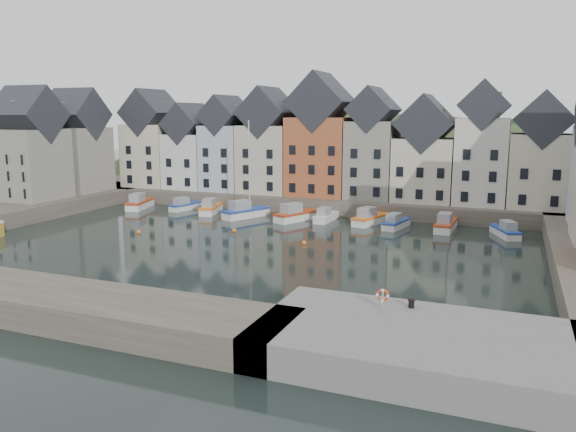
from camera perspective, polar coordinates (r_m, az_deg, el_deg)
The scene contains 19 objects.
ground at distance 58.34m, azimuth -5.61°, elevation -3.42°, with size 260.00×260.00×0.00m, color black.
far_quay at distance 85.36m, azimuth 3.69°, elevation 1.70°, with size 90.00×16.00×2.00m, color #484137.
near_quay at distance 33.10m, azimuth 12.99°, elevation -12.80°, with size 18.00×10.00×2.00m, color #60605E.
hillside at distance 113.93m, azimuth 7.71°, elevation -5.93°, with size 153.60×70.40×64.00m.
far_terrace at distance 81.67m, azimuth 5.47°, elevation 6.84°, with size 72.37×8.16×17.78m.
left_terrace at distance 89.24m, azimuth -22.59°, elevation 6.39°, with size 7.65×17.00×15.69m.
mooring_buoys at distance 64.72m, azimuth -6.58°, elevation -1.92°, with size 20.50×5.50×0.50m.
boat_a at distance 85.75m, azimuth -14.85°, elevation 1.25°, with size 3.77×7.04×2.58m.
boat_b at distance 83.03m, azimuth -10.44°, elevation 1.04°, with size 2.78×5.71×2.11m.
boat_c at distance 79.67m, azimuth -7.86°, elevation 0.79°, with size 3.45×6.56×2.41m.
boat_d at distance 75.78m, azimuth -4.42°, elevation 0.47°, with size 4.76×7.19×13.22m.
boat_e at distance 73.37m, azimuth 0.80°, elevation 0.11°, with size 4.72×7.14×2.63m.
boat_f at distance 73.24m, azimuth 3.86°, elevation -0.05°, with size 1.96×5.55×2.10m.
boat_g at distance 71.86m, azimuth 8.33°, elevation -0.25°, with size 3.79×6.77×2.48m.
boat_h at distance 69.91m, azimuth 10.88°, elevation -0.72°, with size 2.71×5.77×2.13m.
boat_i at distance 69.89m, azimuth 15.72°, elevation -0.84°, with size 2.23×6.47×2.46m.
boat_j at distance 68.60m, azimuth 21.24°, elevation -1.46°, with size 3.68×5.78×2.13m.
mooring_bollard at distance 36.00m, azimuth 12.43°, elevation -8.61°, with size 0.48×0.48×0.56m.
life_ring_post at distance 35.24m, azimuth 9.60°, elevation -7.99°, with size 0.80×0.17×1.30m.
Camera 1 is at (26.31, -50.18, 13.89)m, focal length 35.00 mm.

